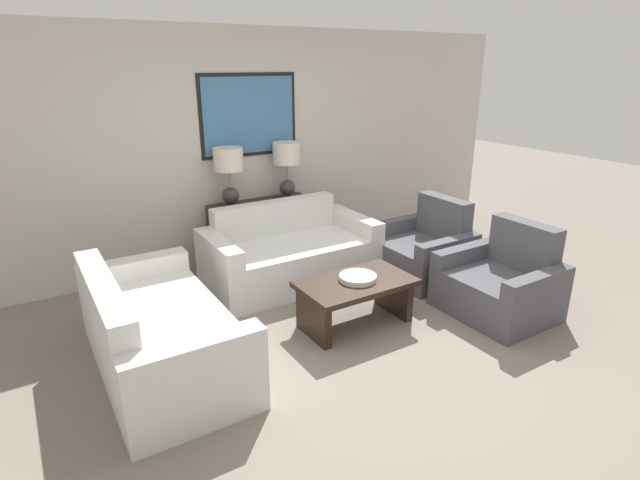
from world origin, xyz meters
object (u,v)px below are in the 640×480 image
at_px(table_lamp_left, 229,168).
at_px(couch_by_back_wall, 290,255).
at_px(armchair_near_back_wall, 423,251).
at_px(decorative_bowl, 358,278).
at_px(couch_by_side, 158,335).
at_px(armchair_near_camera, 501,285).
at_px(console_table, 261,231).
at_px(table_lamp_right, 287,161).
at_px(coffee_table, 356,293).

height_order(table_lamp_left, couch_by_back_wall, table_lamp_left).
xyz_separation_m(table_lamp_left, armchair_near_back_wall, (1.71, -1.34, -0.89)).
bearing_deg(decorative_bowl, couch_by_side, 172.34).
bearing_deg(armchair_near_camera, console_table, 119.23).
bearing_deg(table_lamp_left, table_lamp_right, 0.00).
bearing_deg(armchair_near_back_wall, couch_by_back_wall, 154.30).
height_order(couch_by_back_wall, decorative_bowl, couch_by_back_wall).
bearing_deg(decorative_bowl, coffee_table, -171.32).
relative_size(coffee_table, decorative_bowl, 3.04).
xyz_separation_m(couch_by_back_wall, decorative_bowl, (0.06, -1.17, 0.17)).
distance_m(couch_by_back_wall, coffee_table, 1.17).
bearing_deg(couch_by_side, coffee_table, -7.87).
bearing_deg(console_table, coffee_table, -89.00).
bearing_deg(table_lamp_right, console_table, 180.00).
xyz_separation_m(table_lamp_right, coffee_table, (-0.33, -1.87, -0.86)).
relative_size(couch_by_back_wall, armchair_near_camera, 1.88).
bearing_deg(armchair_near_camera, couch_by_back_wall, 128.29).
xyz_separation_m(couch_by_side, coffee_table, (1.70, -0.23, 0.02)).
relative_size(console_table, coffee_table, 1.18).
relative_size(table_lamp_right, armchair_near_back_wall, 0.68).
distance_m(table_lamp_right, decorative_bowl, 2.02).
xyz_separation_m(console_table, coffee_table, (0.03, -1.87, -0.06)).
distance_m(table_lamp_right, coffee_table, 2.09).
bearing_deg(coffee_table, armchair_near_camera, -21.93).
bearing_deg(armchair_near_back_wall, table_lamp_right, 126.10).
bearing_deg(table_lamp_right, armchair_near_back_wall, -53.90).
bearing_deg(decorative_bowl, console_table, 91.70).
xyz_separation_m(console_table, armchair_near_camera, (1.34, -2.40, -0.09)).
height_order(couch_by_side, coffee_table, couch_by_side).
distance_m(couch_by_back_wall, armchair_near_back_wall, 1.49).
distance_m(couch_by_side, coffee_table, 1.72).
height_order(couch_by_back_wall, armchair_near_back_wall, armchair_near_back_wall).
distance_m(coffee_table, decorative_bowl, 0.15).
height_order(couch_by_side, armchair_near_camera, armchair_near_camera).
height_order(console_table, couch_by_back_wall, couch_by_back_wall).
bearing_deg(table_lamp_left, decorative_bowl, -77.40).
xyz_separation_m(table_lamp_right, decorative_bowl, (-0.31, -1.87, -0.72)).
relative_size(table_lamp_left, armchair_near_back_wall, 0.68).
distance_m(table_lamp_right, couch_by_back_wall, 1.18).
bearing_deg(table_lamp_right, armchair_near_camera, -67.77).
xyz_separation_m(couch_by_back_wall, coffee_table, (0.03, -1.17, 0.02)).
height_order(table_lamp_left, armchair_near_camera, table_lamp_left).
height_order(table_lamp_right, couch_by_back_wall, table_lamp_right).
bearing_deg(armchair_near_back_wall, decorative_bowl, -157.85).
xyz_separation_m(console_table, table_lamp_left, (-0.36, 0.00, 0.80)).
distance_m(table_lamp_left, couch_by_side, 2.27).
relative_size(console_table, decorative_bowl, 3.58).
distance_m(console_table, armchair_near_camera, 2.75).
relative_size(decorative_bowl, armchair_near_back_wall, 0.35).
height_order(console_table, coffee_table, console_table).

